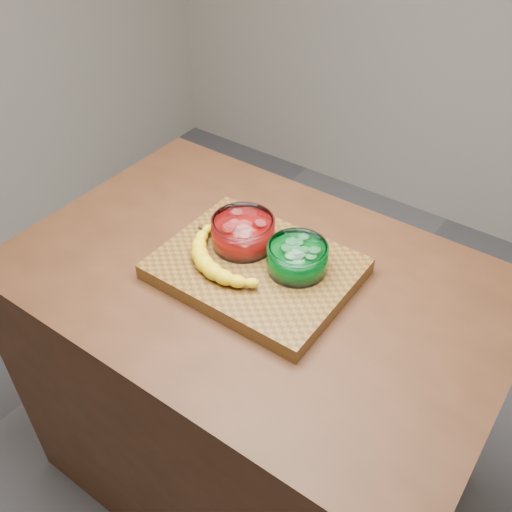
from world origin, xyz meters
The scene contains 6 objects.
ground centered at (0.00, 0.00, 0.00)m, with size 3.50×3.50×0.00m, color #5A5A5F.
counter centered at (0.00, 0.00, 0.45)m, with size 1.20×0.80×0.90m, color #4E2B17.
cutting_board centered at (0.00, 0.00, 0.92)m, with size 0.45×0.35×0.04m, color brown.
bowl_red centered at (-0.07, 0.04, 0.98)m, with size 0.15×0.15×0.07m.
bowl_green centered at (0.09, 0.04, 0.97)m, with size 0.14×0.14×0.07m.
banana centered at (-0.06, -0.04, 0.96)m, with size 0.27×0.18×0.04m, color yellow, non-canonical shape.
Camera 1 is at (0.59, -0.82, 1.83)m, focal length 40.00 mm.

